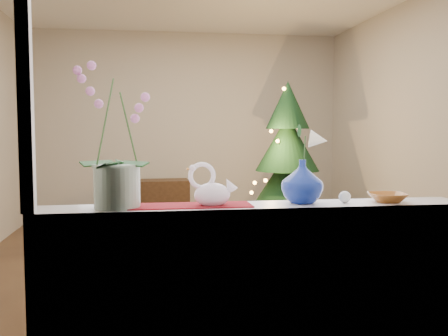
{
  "coord_description": "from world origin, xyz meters",
  "views": [
    {
      "loc": [
        -0.53,
        -4.82,
        1.3
      ],
      "look_at": [
        -0.02,
        -1.4,
        1.03
      ],
      "focal_mm": 40.0,
      "sensor_mm": 36.0,
      "label": 1
    }
  ],
  "objects_px": {
    "orchid_pot": "(116,135)",
    "xmas_tree": "(287,159)",
    "side_table": "(157,203)",
    "paperweight": "(345,197)",
    "swan": "(212,185)",
    "amber_dish": "(387,198)",
    "blue_vase": "(302,178)"
  },
  "relations": [
    {
      "from": "orchid_pot",
      "to": "xmas_tree",
      "type": "relative_size",
      "value": 0.37
    },
    {
      "from": "xmas_tree",
      "to": "side_table",
      "type": "height_order",
      "value": "xmas_tree"
    },
    {
      "from": "orchid_pot",
      "to": "paperweight",
      "type": "xyz_separation_m",
      "value": [
        1.16,
        -0.01,
        -0.32
      ]
    },
    {
      "from": "swan",
      "to": "paperweight",
      "type": "xyz_separation_m",
      "value": [
        0.69,
        0.01,
        -0.07
      ]
    },
    {
      "from": "orchid_pot",
      "to": "paperweight",
      "type": "relative_size",
      "value": 11.43
    },
    {
      "from": "orchid_pot",
      "to": "xmas_tree",
      "type": "distance_m",
      "value": 3.94
    },
    {
      "from": "orchid_pot",
      "to": "side_table",
      "type": "relative_size",
      "value": 0.85
    },
    {
      "from": "amber_dish",
      "to": "side_table",
      "type": "height_order",
      "value": "amber_dish"
    },
    {
      "from": "swan",
      "to": "side_table",
      "type": "relative_size",
      "value": 0.29
    },
    {
      "from": "orchid_pot",
      "to": "side_table",
      "type": "height_order",
      "value": "orchid_pot"
    },
    {
      "from": "orchid_pot",
      "to": "swan",
      "type": "relative_size",
      "value": 2.89
    },
    {
      "from": "amber_dish",
      "to": "xmas_tree",
      "type": "distance_m",
      "value": 3.51
    },
    {
      "from": "paperweight",
      "to": "xmas_tree",
      "type": "relative_size",
      "value": 0.03
    },
    {
      "from": "blue_vase",
      "to": "amber_dish",
      "type": "relative_size",
      "value": 1.55
    },
    {
      "from": "xmas_tree",
      "to": "paperweight",
      "type": "bearing_deg",
      "value": -100.96
    },
    {
      "from": "orchid_pot",
      "to": "swan",
      "type": "distance_m",
      "value": 0.53
    },
    {
      "from": "blue_vase",
      "to": "amber_dish",
      "type": "distance_m",
      "value": 0.47
    },
    {
      "from": "swan",
      "to": "blue_vase",
      "type": "distance_m",
      "value": 0.48
    },
    {
      "from": "amber_dish",
      "to": "side_table",
      "type": "xyz_separation_m",
      "value": [
        -1.14,
        4.25,
        -0.63
      ]
    },
    {
      "from": "amber_dish",
      "to": "side_table",
      "type": "relative_size",
      "value": 0.2
    },
    {
      "from": "blue_vase",
      "to": "xmas_tree",
      "type": "relative_size",
      "value": 0.14
    },
    {
      "from": "swan",
      "to": "paperweight",
      "type": "height_order",
      "value": "swan"
    },
    {
      "from": "swan",
      "to": "amber_dish",
      "type": "relative_size",
      "value": 1.46
    },
    {
      "from": "swan",
      "to": "amber_dish",
      "type": "distance_m",
      "value": 0.93
    },
    {
      "from": "blue_vase",
      "to": "paperweight",
      "type": "distance_m",
      "value": 0.24
    },
    {
      "from": "amber_dish",
      "to": "side_table",
      "type": "distance_m",
      "value": 4.44
    },
    {
      "from": "orchid_pot",
      "to": "side_table",
      "type": "distance_m",
      "value": 4.35
    },
    {
      "from": "orchid_pot",
      "to": "swan",
      "type": "xyz_separation_m",
      "value": [
        0.46,
        -0.02,
        -0.25
      ]
    },
    {
      "from": "xmas_tree",
      "to": "amber_dish",
      "type": "bearing_deg",
      "value": -97.2
    },
    {
      "from": "blue_vase",
      "to": "paperweight",
      "type": "xyz_separation_m",
      "value": [
        0.22,
        -0.03,
        -0.1
      ]
    },
    {
      "from": "orchid_pot",
      "to": "side_table",
      "type": "bearing_deg",
      "value": 86.55
    },
    {
      "from": "swan",
      "to": "blue_vase",
      "type": "height_order",
      "value": "blue_vase"
    }
  ]
}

